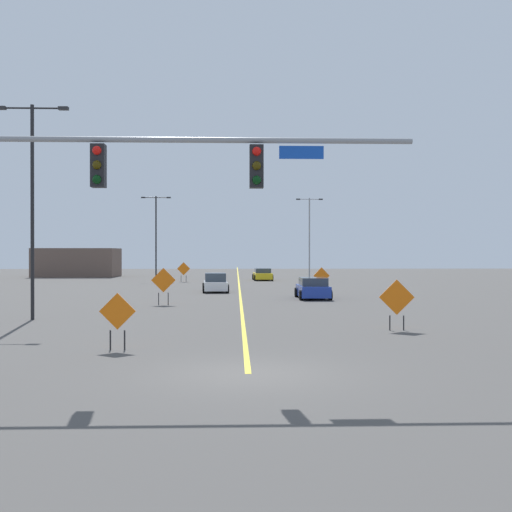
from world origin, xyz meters
TOP-DOWN VIEW (x-y plane):
  - ground at (0.00, 0.00)m, footprint 204.35×204.35m
  - road_centre_stripe at (0.00, 56.76)m, footprint 0.16×113.53m
  - traffic_signal_assembly at (-3.56, -0.01)m, footprint 11.67×0.44m
  - street_lamp_mid_left at (-9.06, 52.99)m, footprint 3.24×0.24m
  - street_lamp_near_left at (8.21, 56.15)m, footprint 3.08×0.24m
  - street_lamp_far_left at (-9.37, 12.67)m, footprint 3.20×0.24m
  - construction_sign_median_near at (-5.71, 49.06)m, footprint 1.35×0.14m
  - construction_sign_left_lane at (-4.47, 20.54)m, footprint 1.41×0.10m
  - construction_sign_left_shoulder at (-3.93, 3.86)m, footprint 1.12×0.08m
  - construction_sign_median_far at (5.83, 28.92)m, footprint 1.20×0.25m
  - construction_sign_right_shoulder at (5.88, 8.37)m, footprint 1.36×0.12m
  - car_blue_distant at (4.72, 25.02)m, footprint 2.08×4.20m
  - car_white_near at (-1.88, 32.38)m, footprint 2.17×4.22m
  - car_yellow_far at (2.63, 52.48)m, footprint 2.19×4.56m
  - roadside_building_west at (-20.33, 63.63)m, footprint 9.98×6.46m

SIDE VIEW (x-z plane):
  - ground at x=0.00m, z-range 0.00..0.00m
  - road_centre_stripe at x=0.00m, z-range 0.00..0.01m
  - car_yellow_far at x=2.63m, z-range -0.03..1.28m
  - car_blue_distant at x=4.72m, z-range -0.03..1.35m
  - car_white_near at x=-1.88m, z-range -0.05..1.40m
  - construction_sign_left_shoulder at x=-3.93m, z-range 0.22..1.97m
  - construction_sign_right_shoulder at x=5.88m, z-range 0.23..2.18m
  - construction_sign_median_far at x=5.83m, z-range 0.26..2.22m
  - construction_sign_median_near at x=-5.71m, z-range 0.26..2.29m
  - construction_sign_left_lane at x=-4.47m, z-range 0.27..2.39m
  - roadside_building_west at x=-20.33m, z-range 0.00..3.58m
  - traffic_signal_assembly at x=-3.56m, z-range 1.49..7.84m
  - street_lamp_mid_left at x=-9.06m, z-range 0.75..9.97m
  - street_lamp_near_left at x=8.21m, z-range 0.74..10.09m
  - street_lamp_far_left at x=-9.37m, z-range 0.75..10.33m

